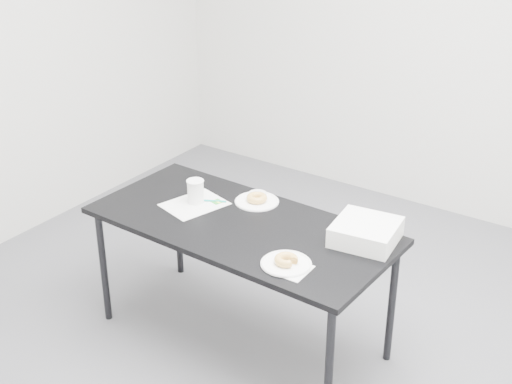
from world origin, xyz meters
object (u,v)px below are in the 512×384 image
Objects in this scene: plate_far at (257,201)px; scorecard at (195,204)px; donut_near at (286,260)px; pen at (213,201)px; plate_near at (286,264)px; bakery_box at (366,232)px; table at (241,232)px; coffee_cup at (196,191)px; donut_far at (257,198)px.

scorecard is at bearing -140.51° from plate_far.
plate_far is at bearing 136.15° from donut_near.
pen reaches higher than plate_near.
bakery_box is (0.20, 0.40, 0.04)m from plate_near.
table is at bearing -49.56° from pen.
coffee_cup is (-0.73, 0.26, 0.04)m from donut_near.
plate_far is at bearing 35.38° from coffee_cup.
scorecard is at bearing -140.51° from donut_far.
donut_near reaches higher than pen.
table is 5.06× the size of scorecard.
plate_near is 0.99× the size of plate_far.
coffee_cup is at bearing -144.62° from donut_far.
plate_far is at bearing 168.28° from bakery_box.
scorecard is at bearing 161.76° from donut_near.
scorecard is at bearing 176.80° from table.
plate_near is at bearing -2.52° from scorecard.
pen is 1.33× the size of donut_near.
pen is at bearing -145.50° from plate_far.
pen is 0.62× the size of plate_far.
table is 6.78× the size of plate_near.
plate_near is (0.72, -0.24, 0.00)m from scorecard.
plate_far is at bearing 55.22° from scorecard.
pen is at bearing 37.66° from coffee_cup.
bakery_box is (0.93, 0.14, -0.02)m from coffee_cup.
plate_near is 2.11× the size of donut_far.
table is 10.90× the size of pen.
donut_near is (0.40, -0.21, 0.08)m from table.
bakery_box is (0.60, 0.19, 0.10)m from table.
table is at bearing -74.64° from donut_far.
table is at bearing 152.39° from plate_near.
donut_far is 0.38× the size of bakery_box.
donut_far is 0.67m from bakery_box.
donut_far is (-0.07, 0.24, 0.08)m from table.
donut_far is at bearing 55.22° from scorecard.
bakery_box reaches higher than table.
coffee_cup reaches higher than pen.
plate_far is 0.80× the size of bakery_box.
table is 0.64m from bakery_box.
plate_far is 1.81× the size of coffee_cup.
scorecard is 0.07m from coffee_cup.
pen is 0.49× the size of bakery_box.
pen is at bearing 159.55° from table.
bakery_box is at bearing -21.76° from pen.
plate_near is 0.45m from bakery_box.
donut_near reaches higher than scorecard.
plate_near is at bearing -43.85° from donut_far.
plate_far is 0.67m from bakery_box.
table is 6.71× the size of plate_far.
donut_near is at bearing -25.78° from table.
bakery_box is at bearing 63.71° from plate_near.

